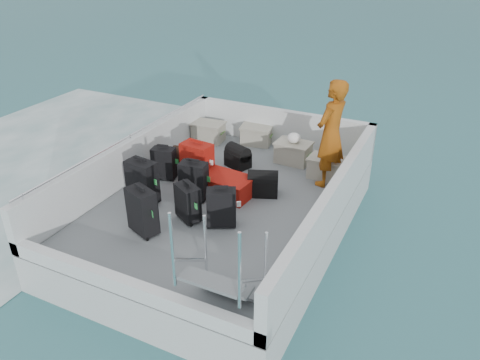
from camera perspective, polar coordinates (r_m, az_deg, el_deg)
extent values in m
plane|color=#1A555D|center=(7.71, -1.93, -6.25)|extent=(160.00, 160.00, 0.00)
plane|color=white|center=(10.56, -25.64, 0.79)|extent=(10.00, 10.00, 0.00)
cube|color=silver|center=(7.55, -1.97, -4.37)|extent=(3.60, 5.00, 0.60)
cube|color=slate|center=(7.39, -2.01, -2.33)|extent=(3.30, 4.70, 0.02)
cube|color=silver|center=(8.09, -12.96, 2.64)|extent=(0.14, 5.00, 0.70)
cube|color=silver|center=(6.67, 11.22, -2.90)|extent=(0.14, 5.00, 0.70)
cube|color=silver|center=(9.23, 5.06, 6.46)|extent=(3.60, 0.14, 0.70)
cube|color=silver|center=(5.69, -13.81, -12.43)|extent=(3.60, 0.14, 0.20)
cylinder|color=silver|center=(7.94, -13.26, 5.25)|extent=(0.04, 4.80, 0.04)
cube|color=black|center=(7.26, -11.80, -0.29)|extent=(0.50, 0.33, 0.70)
cube|color=black|center=(7.96, -9.23, 1.99)|extent=(0.42, 0.31, 0.55)
cube|color=black|center=(6.54, -11.82, -3.79)|extent=(0.50, 0.39, 0.67)
cube|color=black|center=(7.26, -5.66, -0.15)|extent=(0.45, 0.30, 0.62)
cube|color=#A7190C|center=(7.75, -5.23, 2.07)|extent=(0.53, 0.35, 0.69)
cube|color=black|center=(6.76, -6.38, -2.79)|extent=(0.46, 0.40, 0.55)
cube|color=black|center=(6.58, -2.27, -3.44)|extent=(0.47, 0.39, 0.57)
cube|color=#A7190C|center=(7.41, -1.61, -0.70)|extent=(0.86, 0.61, 0.32)
cube|color=#ACA996|center=(9.41, -3.87, 5.80)|extent=(0.62, 0.45, 0.35)
cube|color=#ACA996|center=(9.25, 2.01, 5.40)|extent=(0.62, 0.48, 0.34)
cube|color=#ACA996|center=(8.53, 6.49, 3.27)|extent=(0.61, 0.44, 0.36)
cube|color=#ACA996|center=(8.07, 10.44, 1.39)|extent=(0.57, 0.41, 0.34)
ellipsoid|color=yellow|center=(8.37, 12.60, 1.75)|extent=(0.28, 0.26, 0.22)
ellipsoid|color=white|center=(8.42, 6.58, 4.94)|extent=(0.24, 0.24, 0.18)
imported|color=orange|center=(7.59, 11.02, 5.54)|extent=(0.59, 0.74, 1.77)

